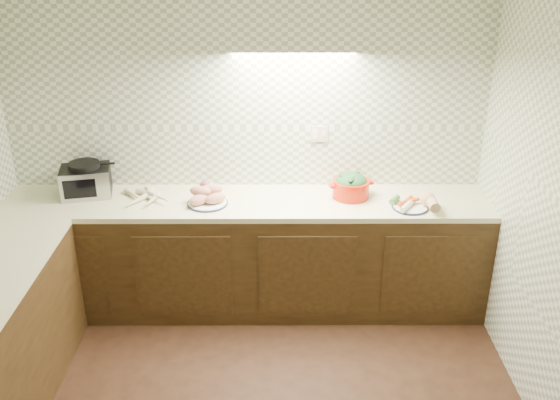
{
  "coord_description": "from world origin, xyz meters",
  "views": [
    {
      "loc": [
        0.24,
        -2.68,
        2.83
      ],
      "look_at": [
        0.25,
        1.25,
        1.02
      ],
      "focal_mm": 40.0,
      "sensor_mm": 36.0,
      "label": 1
    }
  ],
  "objects_px": {
    "dutch_oven": "(351,186)",
    "toaster_oven": "(86,180)",
    "sweet_potato_plate": "(207,197)",
    "onion_bowl": "(207,189)",
    "parsnip_pile": "(139,195)",
    "veg_plate": "(418,202)"
  },
  "relations": [
    {
      "from": "sweet_potato_plate",
      "to": "veg_plate",
      "type": "bearing_deg",
      "value": -2.79
    },
    {
      "from": "veg_plate",
      "to": "toaster_oven",
      "type": "bearing_deg",
      "value": 174.34
    },
    {
      "from": "toaster_oven",
      "to": "onion_bowl",
      "type": "relative_size",
      "value": 2.78
    },
    {
      "from": "veg_plate",
      "to": "sweet_potato_plate",
      "type": "bearing_deg",
      "value": 177.21
    },
    {
      "from": "parsnip_pile",
      "to": "sweet_potato_plate",
      "type": "relative_size",
      "value": 1.19
    },
    {
      "from": "toaster_oven",
      "to": "sweet_potato_plate",
      "type": "relative_size",
      "value": 1.36
    },
    {
      "from": "parsnip_pile",
      "to": "sweet_potato_plate",
      "type": "xyz_separation_m",
      "value": [
        0.52,
        -0.1,
        0.02
      ]
    },
    {
      "from": "toaster_oven",
      "to": "sweet_potato_plate",
      "type": "xyz_separation_m",
      "value": [
        0.92,
        -0.17,
        -0.07
      ]
    },
    {
      "from": "onion_bowl",
      "to": "sweet_potato_plate",
      "type": "bearing_deg",
      "value": -84.45
    },
    {
      "from": "dutch_oven",
      "to": "sweet_potato_plate",
      "type": "bearing_deg",
      "value": 172.2
    },
    {
      "from": "dutch_oven",
      "to": "veg_plate",
      "type": "xyz_separation_m",
      "value": [
        0.46,
        -0.19,
        -0.05
      ]
    },
    {
      "from": "sweet_potato_plate",
      "to": "veg_plate",
      "type": "distance_m",
      "value": 1.53
    },
    {
      "from": "sweet_potato_plate",
      "to": "dutch_oven",
      "type": "height_order",
      "value": "dutch_oven"
    },
    {
      "from": "sweet_potato_plate",
      "to": "onion_bowl",
      "type": "xyz_separation_m",
      "value": [
        -0.02,
        0.17,
        -0.01
      ]
    },
    {
      "from": "sweet_potato_plate",
      "to": "dutch_oven",
      "type": "bearing_deg",
      "value": 6.23
    },
    {
      "from": "sweet_potato_plate",
      "to": "parsnip_pile",
      "type": "bearing_deg",
      "value": 169.41
    },
    {
      "from": "sweet_potato_plate",
      "to": "onion_bowl",
      "type": "relative_size",
      "value": 2.04
    },
    {
      "from": "parsnip_pile",
      "to": "dutch_oven",
      "type": "distance_m",
      "value": 1.58
    },
    {
      "from": "dutch_oven",
      "to": "toaster_oven",
      "type": "bearing_deg",
      "value": 164.47
    },
    {
      "from": "parsnip_pile",
      "to": "veg_plate",
      "type": "relative_size",
      "value": 1.03
    },
    {
      "from": "parsnip_pile",
      "to": "veg_plate",
      "type": "bearing_deg",
      "value": -4.79
    },
    {
      "from": "parsnip_pile",
      "to": "onion_bowl",
      "type": "bearing_deg",
      "value": 8.61
    }
  ]
}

